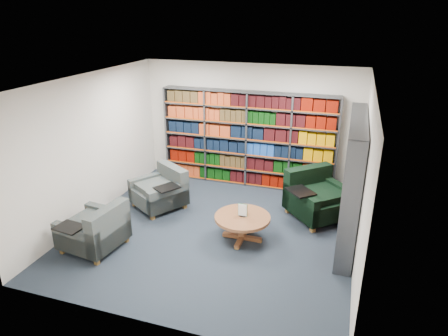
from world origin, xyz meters
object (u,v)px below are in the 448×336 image
(coffee_table, at_px, (242,221))
(chair_teal_left, at_px, (162,191))
(chair_teal_front, at_px, (97,231))
(chair_green_right, at_px, (316,198))

(coffee_table, bearing_deg, chair_teal_left, 158.50)
(chair_teal_front, xyz_separation_m, coffee_table, (2.29, 1.06, 0.04))
(chair_teal_front, distance_m, coffee_table, 2.52)
(chair_teal_left, distance_m, chair_teal_front, 1.86)
(chair_teal_left, xyz_separation_m, coffee_table, (1.95, -0.77, 0.03))
(chair_teal_left, distance_m, coffee_table, 2.10)
(chair_teal_left, height_order, chair_green_right, chair_green_right)
(chair_teal_front, relative_size, coffee_table, 1.15)
(chair_green_right, bearing_deg, chair_teal_front, -145.06)
(coffee_table, bearing_deg, chair_teal_front, -155.13)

